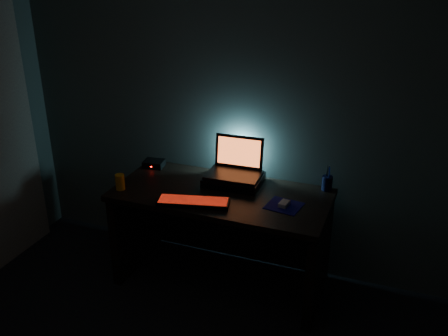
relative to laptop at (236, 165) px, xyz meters
name	(u,v)px	position (x,y,z in m)	size (l,w,h in m)	color
room	(66,253)	(-0.03, -1.84, 0.38)	(3.50, 4.00, 2.50)	black
desk	(224,221)	(-0.03, -0.17, -0.38)	(1.50, 0.70, 0.75)	black
riser	(234,180)	(0.00, -0.05, -0.09)	(0.40, 0.30, 0.06)	black
laptop	(236,165)	(0.00, 0.00, 0.00)	(0.39, 0.30, 0.26)	black
keyboard	(193,202)	(-0.14, -0.44, -0.11)	(0.50, 0.26, 0.03)	black
mousepad	(284,206)	(0.43, -0.26, -0.12)	(0.22, 0.20, 0.00)	#0D0D61
mouse	(284,204)	(0.43, -0.26, -0.10)	(0.05, 0.09, 0.03)	#9D9DA2
pen_cup	(327,183)	(0.65, 0.08, -0.07)	(0.07, 0.07, 0.10)	black
juice_glass	(120,182)	(-0.71, -0.42, -0.06)	(0.07, 0.07, 0.11)	orange
router	(154,164)	(-0.68, 0.01, -0.09)	(0.17, 0.14, 0.05)	black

